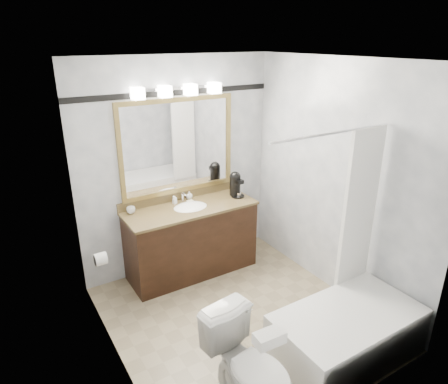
# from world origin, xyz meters

# --- Properties ---
(room) EXTENTS (2.42, 2.62, 2.52)m
(room) POSITION_xyz_m (0.00, 0.00, 1.25)
(room) COLOR gray
(room) RESTS_ON ground
(vanity) EXTENTS (1.53, 0.58, 0.97)m
(vanity) POSITION_xyz_m (0.00, 1.02, 0.44)
(vanity) COLOR black
(vanity) RESTS_ON ground
(mirror) EXTENTS (1.40, 0.04, 1.10)m
(mirror) POSITION_xyz_m (0.00, 1.28, 1.50)
(mirror) COLOR #9E8547
(mirror) RESTS_ON room
(vanity_light_bar) EXTENTS (1.02, 0.14, 0.12)m
(vanity_light_bar) POSITION_xyz_m (0.00, 1.23, 2.13)
(vanity_light_bar) COLOR silver
(vanity_light_bar) RESTS_ON room
(accent_stripe) EXTENTS (2.40, 0.01, 0.06)m
(accent_stripe) POSITION_xyz_m (0.00, 1.29, 2.10)
(accent_stripe) COLOR black
(accent_stripe) RESTS_ON room
(bathtub) EXTENTS (1.30, 0.75, 1.96)m
(bathtub) POSITION_xyz_m (0.55, -0.90, 0.28)
(bathtub) COLOR white
(bathtub) RESTS_ON ground
(tp_roll) EXTENTS (0.11, 0.12, 0.12)m
(tp_roll) POSITION_xyz_m (-1.14, 0.66, 0.70)
(tp_roll) COLOR white
(tp_roll) RESTS_ON room
(toilet) EXTENTS (0.53, 0.81, 0.77)m
(toilet) POSITION_xyz_m (-0.51, -0.92, 0.38)
(toilet) COLOR white
(toilet) RESTS_ON ground
(tissue_box) EXTENTS (0.21, 0.12, 0.09)m
(tissue_box) POSITION_xyz_m (-0.51, -1.12, 0.81)
(tissue_box) COLOR white
(tissue_box) RESTS_ON toilet
(coffee_maker) EXTENTS (0.16, 0.20, 0.31)m
(coffee_maker) POSITION_xyz_m (0.63, 1.03, 1.01)
(coffee_maker) COLOR black
(coffee_maker) RESTS_ON vanity
(cup_left) EXTENTS (0.10, 0.10, 0.07)m
(cup_left) POSITION_xyz_m (-0.64, 1.20, 0.89)
(cup_left) COLOR white
(cup_left) RESTS_ON vanity
(soap_bottle_a) EXTENTS (0.05, 0.05, 0.09)m
(soap_bottle_a) POSITION_xyz_m (-0.11, 1.19, 0.89)
(soap_bottle_a) COLOR white
(soap_bottle_a) RESTS_ON vanity
(soap_bottle_b) EXTENTS (0.09, 0.09, 0.10)m
(soap_bottle_b) POSITION_xyz_m (0.10, 1.23, 0.90)
(soap_bottle_b) COLOR white
(soap_bottle_b) RESTS_ON vanity
(soap_bar) EXTENTS (0.08, 0.06, 0.02)m
(soap_bar) POSITION_xyz_m (0.06, 1.13, 0.86)
(soap_bar) COLOR beige
(soap_bar) RESTS_ON vanity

